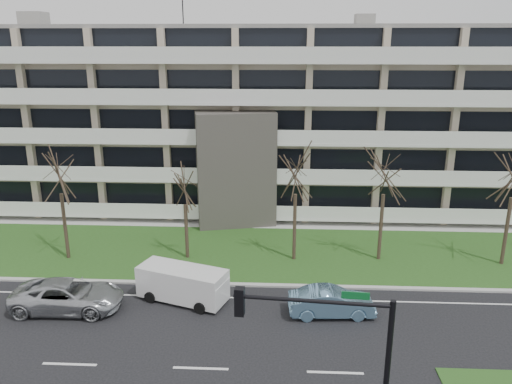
# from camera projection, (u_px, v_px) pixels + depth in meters

# --- Properties ---
(ground) EXTENTS (160.00, 160.00, 0.00)m
(ground) POSITION_uv_depth(u_px,v_px,m) (201.00, 368.00, 22.35)
(ground) COLOR black
(ground) RESTS_ON ground
(grass_verge) EXTENTS (90.00, 10.00, 0.06)m
(grass_verge) POSITION_uv_depth(u_px,v_px,m) (230.00, 251.00, 34.77)
(grass_verge) COLOR #254A18
(grass_verge) RESTS_ON ground
(curb) EXTENTS (90.00, 0.35, 0.12)m
(curb) POSITION_uv_depth(u_px,v_px,m) (221.00, 284.00, 29.98)
(curb) COLOR #B2B2AD
(curb) RESTS_ON ground
(sidewalk) EXTENTS (90.00, 2.00, 0.08)m
(sidewalk) POSITION_uv_depth(u_px,v_px,m) (237.00, 224.00, 40.02)
(sidewalk) COLOR #B2B2AD
(sidewalk) RESTS_ON ground
(lane_edge_line) EXTENTS (90.00, 0.12, 0.01)m
(lane_edge_line) POSITION_uv_depth(u_px,v_px,m) (218.00, 297.00, 28.56)
(lane_edge_line) COLOR white
(lane_edge_line) RESTS_ON ground
(apartment_building) EXTENTS (60.50, 15.10, 18.75)m
(apartment_building) POSITION_uv_depth(u_px,v_px,m) (242.00, 117.00, 44.35)
(apartment_building) COLOR #C0B296
(apartment_building) RESTS_ON ground
(silver_pickup) EXTENTS (5.96, 2.82, 1.64)m
(silver_pickup) POSITION_uv_depth(u_px,v_px,m) (68.00, 296.00, 27.08)
(silver_pickup) COLOR #BABDC2
(silver_pickup) RESTS_ON ground
(blue_sedan) EXTENTS (4.66, 1.90, 1.50)m
(blue_sedan) POSITION_uv_depth(u_px,v_px,m) (331.00, 302.00, 26.54)
(blue_sedan) COLOR #72A2C6
(blue_sedan) RESTS_ON ground
(white_van) EXTENTS (5.34, 3.41, 1.95)m
(white_van) POSITION_uv_depth(u_px,v_px,m) (183.00, 282.00, 27.91)
(white_van) COLOR white
(white_van) RESTS_ON ground
(traffic_signal) EXTENTS (5.40, 0.78, 6.27)m
(traffic_signal) POSITION_uv_depth(u_px,v_px,m) (335.00, 350.00, 16.86)
(traffic_signal) COLOR black
(traffic_signal) RESTS_ON ground
(tree_2) EXTENTS (4.08, 4.08, 8.15)m
(tree_2) POSITION_uv_depth(u_px,v_px,m) (58.00, 167.00, 31.88)
(tree_2) COLOR #382B21
(tree_2) RESTS_ON ground
(tree_3) EXTENTS (3.38, 3.38, 6.76)m
(tree_3) POSITION_uv_depth(u_px,v_px,m) (184.00, 183.00, 32.26)
(tree_3) COLOR #382B21
(tree_3) RESTS_ON ground
(tree_4) EXTENTS (4.11, 4.11, 8.22)m
(tree_4) POSITION_uv_depth(u_px,v_px,m) (296.00, 167.00, 31.67)
(tree_4) COLOR #382B21
(tree_4) RESTS_ON ground
(tree_5) EXTENTS (4.10, 4.10, 8.20)m
(tree_5) POSITION_uv_depth(u_px,v_px,m) (385.00, 168.00, 31.67)
(tree_5) COLOR #382B21
(tree_5) RESTS_ON ground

